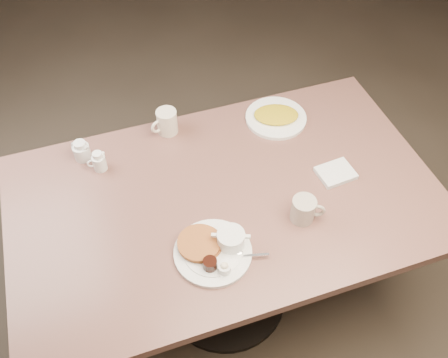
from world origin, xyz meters
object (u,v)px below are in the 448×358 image
object	(u,v)px
coffee_mug_near	(304,209)
hash_plate	(276,117)
main_plate	(214,248)
creamer_right	(81,151)
creamer_left	(99,162)
diner_table	(226,224)
coffee_mug_far	(167,122)

from	to	relation	value
coffee_mug_near	hash_plate	distance (m)	0.49
main_plate	creamer_right	world-z (taller)	creamer_right
coffee_mug_near	creamer_right	world-z (taller)	coffee_mug_near
hash_plate	creamer_left	bearing A→B (deg)	-177.13
coffee_mug_near	diner_table	bearing A→B (deg)	141.33
diner_table	coffee_mug_near	xyz separation A→B (m)	(0.22, -0.17, 0.22)
main_plate	hash_plate	xyz separation A→B (m)	(0.43, 0.51, -0.01)
main_plate	creamer_right	size ratio (longest dim) A/B	3.69
coffee_mug_near	creamer_right	distance (m)	0.84
creamer_left	coffee_mug_near	bearing A→B (deg)	-36.09
coffee_mug_near	main_plate	bearing A→B (deg)	-174.44
creamer_right	hash_plate	world-z (taller)	creamer_right
coffee_mug_far	creamer_right	distance (m)	0.34
coffee_mug_near	creamer_left	distance (m)	0.75
hash_plate	creamer_right	bearing A→B (deg)	177.08
main_plate	coffee_mug_near	world-z (taller)	coffee_mug_near
creamer_left	coffee_mug_far	bearing A→B (deg)	21.16
creamer_right	coffee_mug_near	bearing A→B (deg)	-38.10
diner_table	creamer_right	size ratio (longest dim) A/B	16.82
coffee_mug_far	diner_table	bearing A→B (deg)	-73.66
diner_table	hash_plate	world-z (taller)	hash_plate
main_plate	coffee_mug_near	distance (m)	0.33
coffee_mug_far	creamer_right	size ratio (longest dim) A/B	1.37
main_plate	coffee_mug_far	distance (m)	0.59
coffee_mug_far	hash_plate	bearing A→B (deg)	-9.68
creamer_right	hash_plate	bearing A→B (deg)	-2.92
hash_plate	main_plate	bearing A→B (deg)	-129.88
coffee_mug_near	hash_plate	size ratio (longest dim) A/B	0.40
creamer_right	hash_plate	size ratio (longest dim) A/B	0.29
coffee_mug_far	creamer_left	xyz separation A→B (m)	(-0.28, -0.11, -0.01)
coffee_mug_far	hash_plate	world-z (taller)	coffee_mug_far
diner_table	creamer_right	xyz separation A→B (m)	(-0.45, 0.35, 0.21)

